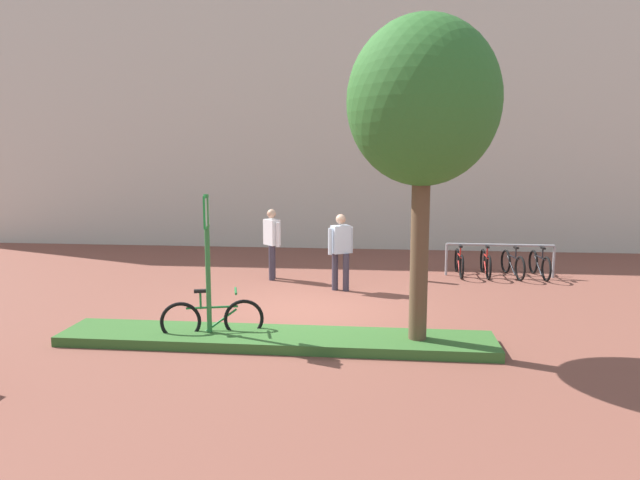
{
  "coord_description": "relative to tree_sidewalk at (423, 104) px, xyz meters",
  "views": [
    {
      "loc": [
        1.43,
        -10.95,
        3.03
      ],
      "look_at": [
        0.11,
        1.46,
        1.18
      ],
      "focal_mm": 32.51,
      "sensor_mm": 36.0,
      "label": 1
    }
  ],
  "objects": [
    {
      "name": "person_shirt_white",
      "position": [
        -1.48,
        3.78,
        -2.78
      ],
      "size": [
        0.53,
        0.41,
        1.72
      ],
      "color": "#383342",
      "rests_on": "ground"
    },
    {
      "name": "ground_plane",
      "position": [
        -2.02,
        2.06,
        -3.77
      ],
      "size": [
        60.0,
        60.0,
        0.0
      ],
      "primitive_type": "plane",
      "color": "brown"
    },
    {
      "name": "bike_rack_cluster",
      "position": [
        2.36,
        5.72,
        -3.42
      ],
      "size": [
        2.66,
        1.61,
        0.83
      ],
      "color": "#99999E",
      "rests_on": "ground"
    },
    {
      "name": "person_shirt_blue",
      "position": [
        -3.22,
        4.8,
        -2.78
      ],
      "size": [
        0.46,
        0.46,
        1.72
      ],
      "color": "#383342",
      "rests_on": "ground"
    },
    {
      "name": "parking_sign_post",
      "position": [
        -3.35,
        -0.02,
        -2.19
      ],
      "size": [
        0.08,
        0.36,
        2.41
      ],
      "color": "#2D7238",
      "rests_on": "ground"
    },
    {
      "name": "tree_sidewalk",
      "position": [
        0.0,
        0.0,
        0.0
      ],
      "size": [
        2.28,
        2.28,
        5.06
      ],
      "color": "brown",
      "rests_on": "ground"
    },
    {
      "name": "bike_at_sign",
      "position": [
        -3.32,
        0.07,
        -3.42
      ],
      "size": [
        1.64,
        0.56,
        0.86
      ],
      "color": "black",
      "rests_on": "ground"
    },
    {
      "name": "planter_strip",
      "position": [
        -2.26,
        -0.02,
        -3.69
      ],
      "size": [
        7.0,
        1.1,
        0.16
      ],
      "primitive_type": "cube",
      "color": "#336028",
      "rests_on": "ground"
    },
    {
      "name": "building_facade",
      "position": [
        -2.02,
        10.19,
        1.23
      ],
      "size": [
        28.0,
        1.2,
        10.0
      ],
      "primitive_type": "cube",
      "color": "beige",
      "rests_on": "ground"
    },
    {
      "name": "bollard_steel",
      "position": [
        0.35,
        4.98,
        -3.32
      ],
      "size": [
        0.16,
        0.16,
        0.9
      ],
      "primitive_type": "cylinder",
      "color": "#ADADB2",
      "rests_on": "ground"
    }
  ]
}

